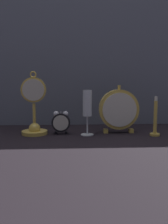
% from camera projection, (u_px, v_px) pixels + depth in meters
% --- Properties ---
extents(ground_plane, '(4.00, 4.00, 0.00)m').
position_uv_depth(ground_plane, '(85.00, 138.00, 1.09)').
color(ground_plane, black).
extents(fabric_backdrop_drape, '(1.57, 0.01, 0.77)m').
position_uv_depth(fabric_backdrop_drape, '(82.00, 56.00, 1.37)').
color(fabric_backdrop_drape, slate).
rests_on(fabric_backdrop_drape, ground_plane).
extents(pocket_watch_on_stand, '(0.12, 0.12, 0.29)m').
position_uv_depth(pocket_watch_on_stand, '(34.00, 114.00, 1.15)').
color(pocket_watch_on_stand, gold).
rests_on(pocket_watch_on_stand, ground_plane).
extents(alarm_clock_twin_bell, '(0.09, 0.03, 0.11)m').
position_uv_depth(alarm_clock_twin_bell, '(61.00, 121.00, 1.16)').
color(alarm_clock_twin_bell, black).
rests_on(alarm_clock_twin_bell, ground_plane).
extents(mantel_clock_silver, '(0.19, 0.04, 0.23)m').
position_uv_depth(mantel_clock_silver, '(119.00, 110.00, 1.18)').
color(mantel_clock_silver, gold).
rests_on(mantel_clock_silver, ground_plane).
extents(champagne_flute, '(0.06, 0.06, 0.21)m').
position_uv_depth(champagne_flute, '(87.00, 107.00, 1.13)').
color(champagne_flute, silver).
rests_on(champagne_flute, ground_plane).
extents(brass_candlestick, '(0.04, 0.04, 0.18)m').
position_uv_depth(brass_candlestick, '(155.00, 122.00, 1.13)').
color(brass_candlestick, gold).
rests_on(brass_candlestick, ground_plane).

